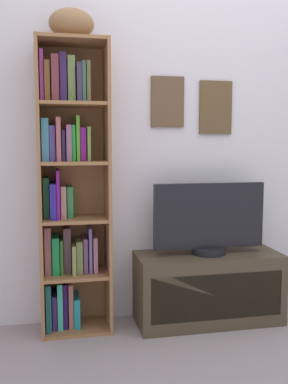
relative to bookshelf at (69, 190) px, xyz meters
The scene contains 5 objects.
back_wall 0.88m from the bookshelf, 10.50° to the left, with size 4.80×0.08×2.60m.
bookshelf is the anchor object (origin of this frame).
football 0.99m from the bookshelf, 41.91° to the right, with size 0.27×0.18×0.18m, color #8B5F3C.
tv_stand 1.12m from the bookshelf, ahead, with size 0.95×0.38×0.46m.
television 0.92m from the bookshelf, ahead, with size 0.74×0.22×0.47m.
Camera 1 is at (-0.84, -1.73, 1.18)m, focal length 40.56 mm.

